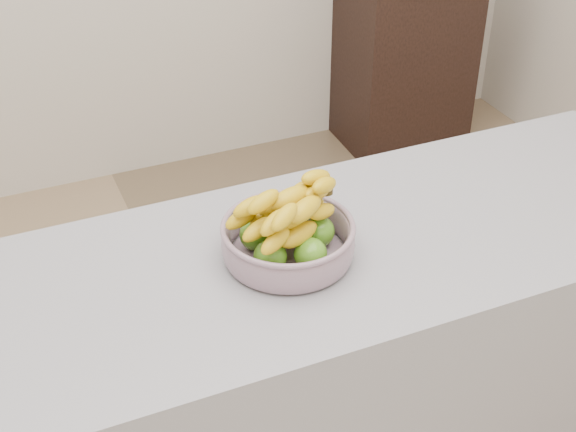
# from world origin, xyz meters

# --- Properties ---
(counter) EXTENTS (2.00, 0.60, 0.90)m
(counter) POSITION_xyz_m (0.00, 0.02, 0.45)
(counter) COLOR gray
(counter) RESTS_ON ground
(cabinet) EXTENTS (0.55, 0.45, 0.97)m
(cabinet) POSITION_xyz_m (1.36, 1.78, 0.49)
(cabinet) COLOR black
(cabinet) RESTS_ON ground
(fruit_bowl) EXTENTS (0.27, 0.27, 0.16)m
(fruit_bowl) POSITION_xyz_m (0.02, 0.02, 0.95)
(fruit_bowl) COLOR #9BACBA
(fruit_bowl) RESTS_ON counter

